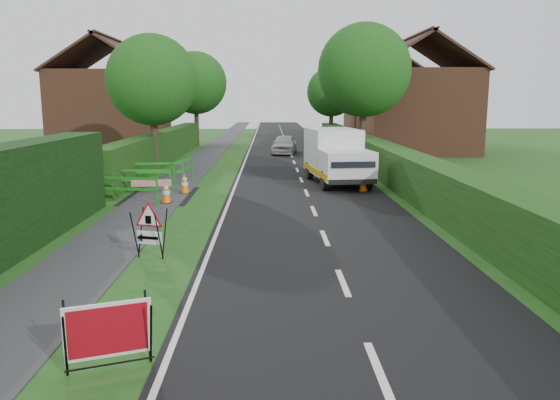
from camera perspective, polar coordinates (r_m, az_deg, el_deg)
name	(u,v)px	position (r m, az deg, el deg)	size (l,w,h in m)	color
ground	(209,303)	(9.87, -7.40, -10.64)	(120.00, 120.00, 0.00)	#1A4E16
road_surface	(287,144)	(44.32, 0.72, 5.83)	(6.00, 90.00, 0.02)	black
footpath	(219,145)	(44.49, -6.42, 5.78)	(2.00, 90.00, 0.02)	#2D2D30
hedge_west_far	(163,163)	(31.94, -12.11, 3.82)	(1.00, 24.00, 1.80)	#14380F
hedge_east	(385,177)	(25.98, 10.95, 2.39)	(1.20, 50.00, 1.50)	#14380F
house_west	(112,109)	(40.70, -17.14, 9.05)	(7.50, 7.40, 7.88)	brown
house_east_a	(416,110)	(38.47, 14.00, 9.15)	(7.50, 7.40, 7.88)	brown
house_east_b	(387,107)	(52.32, 11.07, 9.51)	(7.50, 7.40, 7.88)	brown
tree_nw	(152,80)	(27.76, -13.22, 12.09)	(4.40, 4.40, 6.70)	#2D2116
tree_ne	(364,70)	(31.66, 8.79, 13.25)	(5.20, 5.20, 7.79)	#2D2116
tree_fw	(196,83)	(43.55, -8.81, 11.98)	(4.80, 4.80, 7.24)	#2D2116
tree_fe	(332,92)	(47.47, 5.41, 11.18)	(4.20, 4.20, 6.33)	#2D2116
red_rect_sign	(108,332)	(7.69, -17.51, -12.99)	(1.25, 1.00, 0.94)	black
triangle_sign	(148,226)	(12.53, -13.67, -2.63)	(0.94, 0.94, 1.11)	black
works_van	(336,155)	(23.41, 5.89, 4.68)	(2.56, 5.25, 2.31)	silver
traffic_cone_0	(363,182)	(21.52, 8.72, 1.89)	(0.38, 0.38, 0.79)	black
traffic_cone_1	(370,177)	(23.02, 9.40, 2.42)	(0.38, 0.38, 0.79)	black
traffic_cone_2	(350,168)	(25.80, 7.31, 3.32)	(0.38, 0.38, 0.79)	black
traffic_cone_3	(166,192)	(19.30, -11.81, 0.82)	(0.38, 0.38, 0.79)	black
traffic_cone_4	(185,183)	(21.19, -9.93, 1.72)	(0.38, 0.38, 0.79)	black
ped_barrier_0	(129,187)	(19.21, -15.45, 1.33)	(2.09, 0.80, 1.00)	#188719
ped_barrier_1	(144,178)	(21.26, -14.05, 2.24)	(2.07, 0.40, 1.00)	#188719
ped_barrier_2	(159,170)	(23.46, -12.53, 3.04)	(2.09, 0.63, 1.00)	#188719
ped_barrier_3	(183,168)	(24.19, -10.10, 3.35)	(0.83, 2.08, 1.00)	#188719
redwhite_plank	(152,195)	(21.21, -13.25, 0.54)	(1.50, 0.04, 0.25)	red
hatchback_car	(284,144)	(36.45, 0.47, 5.83)	(1.49, 3.71, 1.27)	silver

